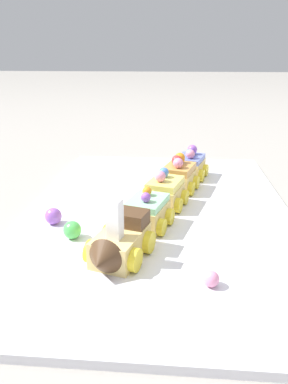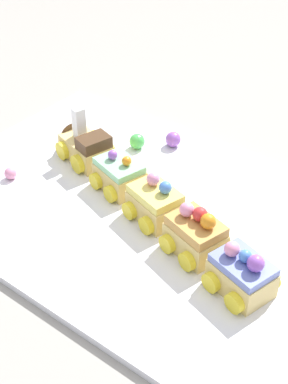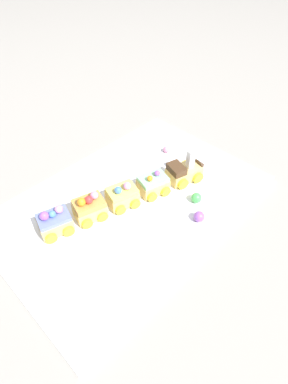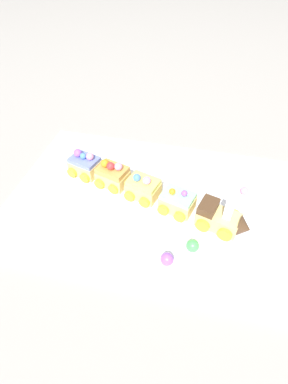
{
  "view_description": "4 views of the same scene",
  "coord_description": "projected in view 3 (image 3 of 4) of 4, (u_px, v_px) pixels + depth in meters",
  "views": [
    {
      "loc": [
        0.62,
        0.02,
        0.28
      ],
      "look_at": [
        0.04,
        -0.02,
        0.06
      ],
      "focal_mm": 35.0,
      "sensor_mm": 36.0,
      "label": 1
    },
    {
      "loc": [
        -0.39,
        0.51,
        0.53
      ],
      "look_at": [
        -0.0,
        0.01,
        0.05
      ],
      "focal_mm": 50.0,
      "sensor_mm": 36.0,
      "label": 2
    },
    {
      "loc": [
        -0.38,
        -0.41,
        0.6
      ],
      "look_at": [
        0.02,
        -0.02,
        0.04
      ],
      "focal_mm": 28.0,
      "sensor_mm": 36.0,
      "label": 3
    },
    {
      "loc": [
        0.1,
        -0.51,
        0.56
      ],
      "look_at": [
        -0.01,
        -0.02,
        0.06
      ],
      "focal_mm": 28.0,
      "sensor_mm": 36.0,
      "label": 4
    }
  ],
  "objects": [
    {
      "name": "gumball_green",
      "position": [
        196.0,
        198.0,
        0.79
      ],
      "size": [
        0.03,
        0.03,
        0.03
      ],
      "primitive_type": "sphere",
      "color": "#4CBC56",
      "rests_on": "display_board"
    },
    {
      "name": "gumball_purple",
      "position": [
        199.0,
        217.0,
        0.75
      ],
      "size": [
        0.03,
        0.03,
        0.03
      ],
      "primitive_type": "sphere",
      "color": "#9956C6",
      "rests_on": "display_board"
    },
    {
      "name": "cake_train_locomotive",
      "position": [
        187.0,
        171.0,
        0.86
      ],
      "size": [
        0.13,
        0.09,
        0.09
      ],
      "rotation": [
        0.0,
        0.0,
        -0.28
      ],
      "color": "#E5C675",
      "rests_on": "display_board"
    },
    {
      "name": "cake_car_mint",
      "position": [
        153.0,
        184.0,
        0.82
      ],
      "size": [
        0.09,
        0.09,
        0.06
      ],
      "rotation": [
        0.0,
        0.0,
        -0.28
      ],
      "color": "#E5C675",
      "rests_on": "display_board"
    },
    {
      "name": "cake_car_blueberry",
      "position": [
        55.0,
        222.0,
        0.72
      ],
      "size": [
        0.09,
        0.09,
        0.07
      ],
      "rotation": [
        0.0,
        0.0,
        -0.28
      ],
      "color": "#E5C675",
      "rests_on": "display_board"
    },
    {
      "name": "cake_car_caramel",
      "position": [
        90.0,
        208.0,
        0.75
      ],
      "size": [
        0.09,
        0.09,
        0.07
      ],
      "rotation": [
        0.0,
        0.0,
        -0.28
      ],
      "color": "#E5C675",
      "rests_on": "display_board"
    },
    {
      "name": "display_board",
      "position": [
        132.0,
        201.0,
        0.81
      ],
      "size": [
        0.71,
        0.47,
        0.01
      ],
      "primitive_type": "cube",
      "color": "white",
      "rests_on": "ground_plane"
    },
    {
      "name": "cake_car_lemon",
      "position": [
        122.0,
        196.0,
        0.78
      ],
      "size": [
        0.09,
        0.09,
        0.07
      ],
      "rotation": [
        0.0,
        0.0,
        -0.28
      ],
      "color": "#E5C675",
      "rests_on": "display_board"
    },
    {
      "name": "ground_plane",
      "position": [
        132.0,
        203.0,
        0.82
      ],
      "size": [
        10.0,
        10.0,
        0.0
      ],
      "primitive_type": "plane",
      "color": "gray"
    },
    {
      "name": "gumball_pink",
      "position": [
        166.0,
        149.0,
        0.95
      ],
      "size": [
        0.02,
        0.02,
        0.02
      ],
      "primitive_type": "sphere",
      "color": "pink",
      "rests_on": "display_board"
    }
  ]
}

